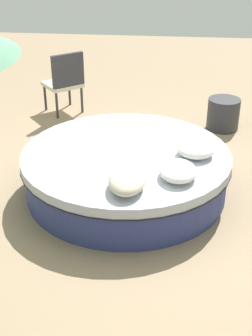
{
  "coord_description": "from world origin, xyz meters",
  "views": [
    {
      "loc": [
        -4.49,
        -0.48,
        2.74
      ],
      "look_at": [
        0.0,
        0.0,
        0.3
      ],
      "focal_mm": 49.24,
      "sensor_mm": 36.0,
      "label": 1
    }
  ],
  "objects": [
    {
      "name": "ground_plane",
      "position": [
        0.0,
        0.0,
        0.0
      ],
      "size": [
        16.0,
        16.0,
        0.0
      ],
      "primitive_type": "plane",
      "color": "#9E8466"
    },
    {
      "name": "throw_pillow_1",
      "position": [
        -0.51,
        -0.57,
        0.57
      ],
      "size": [
        0.46,
        0.37,
        0.15
      ],
      "primitive_type": "ellipsoid",
      "color": "white",
      "rests_on": "round_bed"
    },
    {
      "name": "round_bed",
      "position": [
        0.0,
        0.0,
        0.25
      ],
      "size": [
        2.31,
        2.31,
        0.5
      ],
      "color": "navy",
      "rests_on": "ground_plane"
    },
    {
      "name": "throw_pillow_0",
      "position": [
        -0.76,
        -0.09,
        0.58
      ],
      "size": [
        0.55,
        0.35,
        0.17
      ],
      "primitive_type": "ellipsoid",
      "color": "beige",
      "rests_on": "round_bed"
    },
    {
      "name": "throw_pillow_2",
      "position": [
        -0.0,
        -0.75,
        0.57
      ],
      "size": [
        0.41,
        0.4,
        0.15
      ],
      "primitive_type": "ellipsoid",
      "color": "white",
      "rests_on": "round_bed"
    },
    {
      "name": "patio_chair",
      "position": [
        2.3,
        1.2,
        0.56
      ],
      "size": [
        0.72,
        0.72,
        0.98
      ],
      "rotation": [
        0.0,
        0.0,
        -0.87
      ],
      "color": "#333338",
      "rests_on": "ground_plane"
    },
    {
      "name": "side_table",
      "position": [
        1.94,
        -1.23,
        0.23
      ],
      "size": [
        0.47,
        0.47,
        0.46
      ],
      "primitive_type": "cylinder",
      "color": "#333338",
      "rests_on": "ground_plane"
    }
  ]
}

